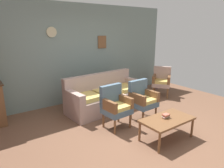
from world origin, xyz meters
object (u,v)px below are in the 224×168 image
object	(u,v)px
floral_couch	(105,97)
armchair_near_couch_end	(142,98)
wingback_chair_by_fireplace	(161,80)
coffee_table	(167,121)
armchair_near_cabinet	(115,105)
book_stack_on_table	(166,116)
floor_vase_by_wall	(156,79)

from	to	relation	value
floral_couch	armchair_near_couch_end	bearing A→B (deg)	-71.42
wingback_chair_by_fireplace	floral_couch	bearing A→B (deg)	176.65
coffee_table	wingback_chair_by_fireplace	bearing A→B (deg)	43.68
armchair_near_cabinet	book_stack_on_table	distance (m)	1.05
wingback_chair_by_fireplace	coffee_table	distance (m)	2.66
armchair_near_cabinet	coffee_table	world-z (taller)	armchair_near_cabinet
book_stack_on_table	coffee_table	bearing A→B (deg)	-98.56
floral_couch	wingback_chair_by_fireplace	bearing A→B (deg)	-3.35
wingback_chair_by_fireplace	coffee_table	size ratio (longest dim) A/B	0.90
floor_vase_by_wall	book_stack_on_table	bearing A→B (deg)	-134.58
coffee_table	floor_vase_by_wall	xyz separation A→B (m)	(2.41, 2.48, -0.05)
book_stack_on_table	armchair_near_couch_end	bearing A→B (deg)	74.30
wingback_chair_by_fireplace	book_stack_on_table	world-z (taller)	wingback_chair_by_fireplace
floor_vase_by_wall	coffee_table	bearing A→B (deg)	-134.15
armchair_near_couch_end	floor_vase_by_wall	size ratio (longest dim) A/B	1.38
floor_vase_by_wall	armchair_near_cabinet	bearing A→B (deg)	-152.36
armchair_near_couch_end	wingback_chair_by_fireplace	bearing A→B (deg)	28.32
armchair_near_cabinet	floor_vase_by_wall	xyz separation A→B (m)	(2.90, 1.52, -0.17)
floral_couch	armchair_near_couch_end	xyz separation A→B (m)	(0.34, -1.01, 0.17)
floral_couch	floor_vase_by_wall	world-z (taller)	floral_couch
coffee_table	armchair_near_cabinet	bearing A→B (deg)	116.71
floral_couch	coffee_table	size ratio (longest dim) A/B	2.12
floral_couch	wingback_chair_by_fireplace	world-z (taller)	same
coffee_table	book_stack_on_table	distance (m)	0.09
coffee_table	floor_vase_by_wall	bearing A→B (deg)	45.85
wingback_chair_by_fireplace	book_stack_on_table	xyz separation A→B (m)	(-1.91, -1.79, -0.04)
wingback_chair_by_fireplace	floor_vase_by_wall	distance (m)	0.83
book_stack_on_table	floor_vase_by_wall	xyz separation A→B (m)	(2.40, 2.44, -0.13)
wingback_chair_by_fireplace	book_stack_on_table	bearing A→B (deg)	-136.91
armchair_near_cabinet	wingback_chair_by_fireplace	distance (m)	2.56
armchair_near_cabinet	floral_couch	bearing A→B (deg)	67.69
coffee_table	book_stack_on_table	size ratio (longest dim) A/B	6.31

